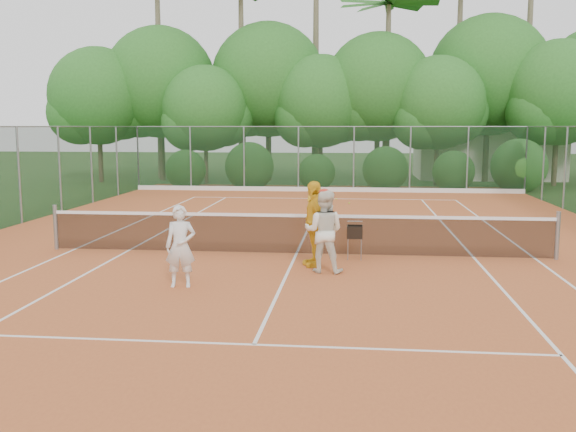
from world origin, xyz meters
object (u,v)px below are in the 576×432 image
Objects in this scene: player_center_grp at (324,231)px; ball_hopper at (355,233)px; player_white at (181,246)px; player_yellow at (314,224)px.

ball_hopper is at bearing 65.31° from player_center_grp.
ball_hopper is (3.25, 2.90, -0.16)m from player_white.
player_white is at bearing -68.35° from player_yellow.
player_white is 4.36m from ball_hopper.
player_white is 0.84× the size of player_yellow.
player_yellow is (-0.24, 0.57, 0.06)m from player_center_grp.
player_white is at bearing -149.79° from player_center_grp.
player_yellow reaches higher than ball_hopper.
player_white is at bearing -140.04° from ball_hopper.
player_yellow is 1.24m from ball_hopper.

